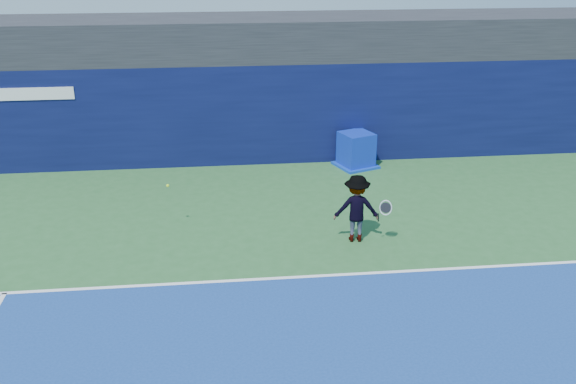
# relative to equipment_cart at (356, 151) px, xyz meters

# --- Properties ---
(ground) EXTENTS (80.00, 80.00, 0.00)m
(ground) POSITION_rel_equipment_cart_xyz_m (-3.33, -9.53, -0.48)
(ground) COLOR #295D2D
(ground) RESTS_ON ground
(baseline) EXTENTS (24.00, 0.10, 0.01)m
(baseline) POSITION_rel_equipment_cart_xyz_m (-3.33, -6.53, -0.47)
(baseline) COLOR white
(baseline) RESTS_ON ground
(stadium_band) EXTENTS (36.00, 3.00, 1.20)m
(stadium_band) POSITION_rel_equipment_cart_xyz_m (-3.33, 1.97, 3.12)
(stadium_band) COLOR black
(stadium_band) RESTS_ON back_wall_assembly
(back_wall_assembly) EXTENTS (36.00, 1.03, 3.00)m
(back_wall_assembly) POSITION_rel_equipment_cart_xyz_m (-3.34, 0.97, 1.02)
(back_wall_assembly) COLOR #0A0F37
(back_wall_assembly) RESTS_ON ground
(equipment_cart) EXTENTS (1.41, 1.41, 1.04)m
(equipment_cart) POSITION_rel_equipment_cart_xyz_m (0.00, 0.00, 0.00)
(equipment_cart) COLOR #0B22A1
(equipment_cart) RESTS_ON ground
(tennis_player) EXTENTS (1.27, 0.72, 1.57)m
(tennis_player) POSITION_rel_equipment_cart_xyz_m (-1.04, -4.95, 0.31)
(tennis_player) COLOR white
(tennis_player) RESTS_ON ground
(tennis_ball) EXTENTS (0.07, 0.07, 0.07)m
(tennis_ball) POSITION_rel_equipment_cart_xyz_m (-5.29, -3.78, 0.59)
(tennis_ball) COLOR #C2E919
(tennis_ball) RESTS_ON ground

